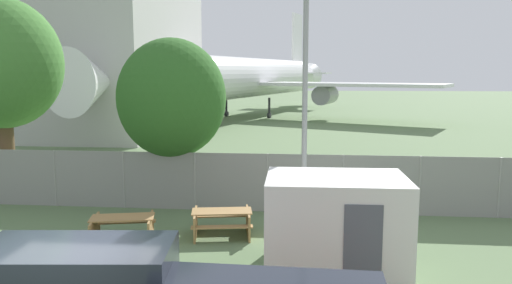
{
  "coord_description": "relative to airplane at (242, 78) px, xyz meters",
  "views": [
    {
      "loc": [
        3.77,
        -7.19,
        4.81
      ],
      "look_at": [
        1.85,
        12.51,
        2.0
      ],
      "focal_mm": 35.0,
      "sensor_mm": 36.0,
      "label": 1
    }
  ],
  "objects": [
    {
      "name": "picnic_bench_near_cabin",
      "position": [
        4.07,
        -36.78,
        -3.64
      ],
      "size": [
        1.96,
        1.68,
        0.76
      ],
      "rotation": [
        0.0,
        0.0,
        0.17
      ],
      "color": "#A37A47",
      "rests_on": "ground"
    },
    {
      "name": "tree_near_hangar",
      "position": [
        1.76,
        -33.52,
        -0.26
      ],
      "size": [
        3.84,
        3.84,
        5.98
      ],
      "color": "brown",
      "rests_on": "ground"
    },
    {
      "name": "light_mast",
      "position": [
        6.45,
        -35.92,
        0.44
      ],
      "size": [
        0.44,
        0.44,
        7.39
      ],
      "color": "#99999E",
      "rests_on": "ground"
    },
    {
      "name": "perimeter_fence",
      "position": [
        2.67,
        -34.11,
        -3.1
      ],
      "size": [
        56.07,
        0.07,
        2.03
      ],
      "color": "gray",
      "rests_on": "ground"
    },
    {
      "name": "hangar_building",
      "position": [
        -16.28,
        -10.25,
        3.4
      ],
      "size": [
        24.43,
        20.51,
        16.73
      ],
      "color": "#B2B2AD",
      "rests_on": "ground"
    },
    {
      "name": "picnic_bench_open_grass",
      "position": [
        1.38,
        -37.67,
        -3.64
      ],
      "size": [
        2.01,
        1.75,
        0.76
      ],
      "rotation": [
        0.0,
        0.0,
        0.22
      ],
      "color": "#A37A47",
      "rests_on": "ground"
    },
    {
      "name": "tree_left_of_cabin",
      "position": [
        -4.83,
        -33.03,
        0.97
      ],
      "size": [
        4.44,
        4.44,
        7.55
      ],
      "color": "#4C3823",
      "rests_on": "ground"
    },
    {
      "name": "portable_cabin",
      "position": [
        7.23,
        -39.01,
        -2.95
      ],
      "size": [
        3.39,
        2.36,
        2.32
      ],
      "rotation": [
        0.0,
        0.0,
        0.02
      ],
      "color": "silver",
      "rests_on": "ground"
    },
    {
      "name": "airplane",
      "position": [
        0.0,
        0.0,
        0.0
      ],
      "size": [
        39.5,
        47.91,
        12.39
      ],
      "rotation": [
        0.0,
        0.0,
        -1.87
      ],
      "color": "white",
      "rests_on": "ground"
    }
  ]
}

